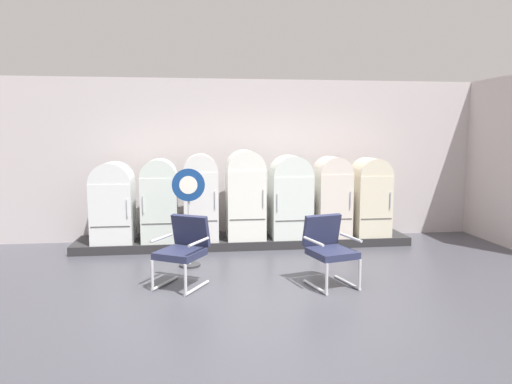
{
  "coord_description": "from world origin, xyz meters",
  "views": [
    {
      "loc": [
        -0.84,
        -5.35,
        2.03
      ],
      "look_at": [
        0.18,
        2.75,
        1.0
      ],
      "focal_mm": 33.09,
      "sensor_mm": 36.0,
      "label": 1
    }
  ],
  "objects": [
    {
      "name": "display_plinth",
      "position": [
        0.0,
        3.02,
        0.08
      ],
      "size": [
        5.96,
        0.95,
        0.15
      ],
      "primitive_type": "cube",
      "color": "#2A2A2C",
      "rests_on": "ground"
    },
    {
      "name": "side_wall_right",
      "position": [
        4.66,
        2.47,
        1.5
      ],
      "size": [
        0.16,
        2.2,
        3.03
      ],
      "color": "beige",
      "rests_on": "ground"
    },
    {
      "name": "armchair_left",
      "position": [
        -1.03,
        0.84,
        0.52
      ],
      "size": [
        0.79,
        0.84,
        0.93
      ],
      "color": "silver",
      "rests_on": "ground"
    },
    {
      "name": "sign_stand",
      "position": [
        -0.97,
        1.74,
        0.77
      ],
      "size": [
        0.49,
        0.32,
        1.5
      ],
      "color": "#2D2D30",
      "rests_on": "ground"
    },
    {
      "name": "refrigerator_2",
      "position": [
        -0.77,
        2.88,
        0.96
      ],
      "size": [
        0.59,
        0.61,
        1.51
      ],
      "color": "white",
      "rests_on": "display_plinth"
    },
    {
      "name": "armchair_right",
      "position": [
        0.89,
        0.63,
        0.52
      ],
      "size": [
        0.71,
        0.77,
        0.93
      ],
      "color": "silver",
      "rests_on": "ground"
    },
    {
      "name": "refrigerator_4",
      "position": [
        0.83,
        2.94,
        0.93
      ],
      "size": [
        0.71,
        0.72,
        1.48
      ],
      "color": "silver",
      "rests_on": "display_plinth"
    },
    {
      "name": "refrigerator_0",
      "position": [
        -2.28,
        2.94,
        0.87
      ],
      "size": [
        0.69,
        0.72,
        1.38
      ],
      "color": "white",
      "rests_on": "display_plinth"
    },
    {
      "name": "refrigerator_1",
      "position": [
        -1.49,
        2.91,
        0.91
      ],
      "size": [
        0.61,
        0.67,
        1.43
      ],
      "color": "silver",
      "rests_on": "display_plinth"
    },
    {
      "name": "refrigerator_6",
      "position": [
        2.32,
        2.91,
        0.9
      ],
      "size": [
        0.61,
        0.67,
        1.42
      ],
      "color": "beige",
      "rests_on": "display_plinth"
    },
    {
      "name": "refrigerator_5",
      "position": [
        1.6,
        2.92,
        0.92
      ],
      "size": [
        0.6,
        0.69,
        1.45
      ],
      "color": "silver",
      "rests_on": "display_plinth"
    },
    {
      "name": "ground",
      "position": [
        0.0,
        0.0,
        -0.03
      ],
      "size": [
        12.0,
        10.0,
        0.05
      ],
      "primitive_type": "cube",
      "color": "#43434B"
    },
    {
      "name": "refrigerator_3",
      "position": [
        0.01,
        2.93,
        0.99
      ],
      "size": [
        0.67,
        0.71,
        1.58
      ],
      "color": "white",
      "rests_on": "display_plinth"
    },
    {
      "name": "back_wall",
      "position": [
        0.0,
        3.66,
        1.53
      ],
      "size": [
        11.76,
        0.12,
        3.03
      ],
      "color": "beige",
      "rests_on": "ground"
    }
  ]
}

